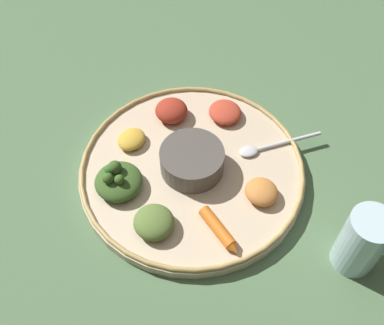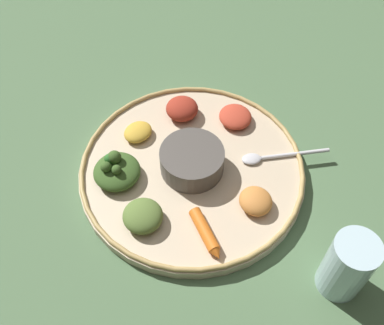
% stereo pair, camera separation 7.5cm
% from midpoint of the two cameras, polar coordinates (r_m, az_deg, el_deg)
% --- Properties ---
extents(ground_plane, '(2.40, 2.40, 0.00)m').
position_cam_midpoint_polar(ground_plane, '(0.80, 2.66, -1.63)').
color(ground_plane, '#4C6B47').
extents(platter, '(0.39, 0.39, 0.02)m').
position_cam_midpoint_polar(platter, '(0.79, 2.69, -1.23)').
color(platter, '#C6B293').
rests_on(platter, ground_plane).
extents(platter_rim, '(0.38, 0.38, 0.01)m').
position_cam_midpoint_polar(platter_rim, '(0.78, 2.72, -0.70)').
color(platter_rim, tan).
rests_on(platter_rim, platter).
extents(center_bowl, '(0.11, 0.11, 0.04)m').
position_cam_midpoint_polar(center_bowl, '(0.77, 2.78, 0.18)').
color(center_bowl, '#4C4742').
rests_on(center_bowl, platter).
extents(spoon, '(0.14, 0.09, 0.01)m').
position_cam_midpoint_polar(spoon, '(0.81, 12.38, 0.54)').
color(spoon, silver).
rests_on(spoon, platter).
extents(greens_pile, '(0.11, 0.11, 0.05)m').
position_cam_midpoint_polar(greens_pile, '(0.77, -6.61, -1.15)').
color(greens_pile, '#385623').
rests_on(greens_pile, platter).
extents(carrot_near_spoon, '(0.04, 0.09, 0.02)m').
position_cam_midpoint_polar(carrot_near_spoon, '(0.71, 4.77, -8.94)').
color(carrot_near_spoon, orange).
rests_on(carrot_near_spoon, platter).
extents(mound_lentil_yellow, '(0.06, 0.05, 0.02)m').
position_cam_midpoint_polar(mound_lentil_yellow, '(0.82, -4.14, 3.62)').
color(mound_lentil_yellow, gold).
rests_on(mound_lentil_yellow, platter).
extents(mound_squash, '(0.06, 0.06, 0.03)m').
position_cam_midpoint_polar(mound_squash, '(0.75, 10.74, -4.89)').
color(mound_squash, '#C67A38').
rests_on(mound_squash, platter).
extents(mound_berbere_red, '(0.07, 0.07, 0.02)m').
position_cam_midpoint_polar(mound_berbere_red, '(0.85, 7.90, 5.49)').
color(mound_berbere_red, '#B73D28').
rests_on(mound_berbere_red, platter).
extents(mound_beet, '(0.08, 0.08, 0.03)m').
position_cam_midpoint_polar(mound_beet, '(0.85, 1.28, 6.53)').
color(mound_beet, maroon).
rests_on(mound_beet, platter).
extents(mound_collards, '(0.07, 0.08, 0.03)m').
position_cam_midpoint_polar(mound_collards, '(0.72, -3.15, -6.82)').
color(mound_collards, '#567033').
rests_on(mound_collards, platter).
extents(drinking_glass, '(0.06, 0.06, 0.12)m').
position_cam_midpoint_polar(drinking_glass, '(0.71, 21.44, -12.31)').
color(drinking_glass, silver).
rests_on(drinking_glass, ground_plane).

